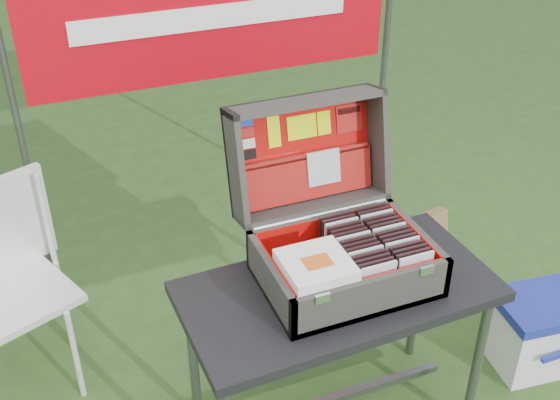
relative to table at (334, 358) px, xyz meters
name	(u,v)px	position (x,y,z in m)	size (l,w,h in m)	color
table	(334,358)	(0.00, 0.00, 0.00)	(1.08, 0.54, 0.68)	black
table_top	(338,291)	(0.00, 0.00, 0.32)	(1.08, 0.54, 0.04)	black
table_leg_fr	(477,365)	(0.48, -0.21, -0.02)	(0.04, 0.04, 0.64)	#59595B
table_leg_bl	(193,359)	(-0.48, 0.21, -0.02)	(0.04, 0.04, 0.64)	#59595B
table_leg_br	(417,296)	(0.48, 0.21, -0.02)	(0.04, 0.04, 0.64)	#59595B
table_brace	(332,399)	(0.00, 0.00, -0.22)	(0.93, 0.03, 0.03)	#59595B
suitcase	(340,208)	(0.03, 0.08, 0.61)	(0.57, 0.57, 0.54)	#514F49
suitcase_base_bottom	(345,279)	(0.03, 0.02, 0.35)	(0.57, 0.41, 0.02)	#514F49
suitcase_base_wall_front	(373,298)	(0.03, -0.17, 0.42)	(0.57, 0.02, 0.15)	#514F49
suitcase_base_wall_back	(322,234)	(0.03, 0.21, 0.42)	(0.57, 0.02, 0.15)	#514F49
suitcase_base_wall_left	(270,283)	(-0.24, 0.02, 0.42)	(0.02, 0.41, 0.15)	#514F49
suitcase_base_wall_right	(416,246)	(0.31, 0.02, 0.42)	(0.02, 0.41, 0.15)	#514F49
suitcase_liner_floor	(345,276)	(0.03, 0.02, 0.36)	(0.53, 0.37, 0.01)	red
suitcase_latch_left	(322,298)	(-0.15, -0.19, 0.48)	(0.05, 0.01, 0.03)	silver
suitcase_latch_right	(427,270)	(0.22, -0.19, 0.48)	(0.05, 0.01, 0.03)	silver
suitcase_hinge	(321,214)	(0.03, 0.22, 0.49)	(0.02, 0.02, 0.52)	silver
suitcase_lid_back	(301,150)	(0.03, 0.41, 0.66)	(0.57, 0.41, 0.02)	#514F49
suitcase_lid_rim_far	(305,101)	(0.03, 0.39, 0.86)	(0.57, 0.02, 0.15)	#514F49
suitcase_lid_rim_near	(312,205)	(0.03, 0.30, 0.49)	(0.57, 0.02, 0.15)	#514F49
suitcase_lid_rim_left	(236,169)	(-0.24, 0.34, 0.68)	(0.02, 0.41, 0.15)	#514F49
suitcase_lid_rim_right	(377,141)	(0.31, 0.34, 0.68)	(0.02, 0.41, 0.15)	#514F49
suitcase_lid_liner	(303,151)	(0.03, 0.39, 0.66)	(0.53, 0.36, 0.01)	red
suitcase_liner_wall_front	(371,293)	(0.03, -0.16, 0.43)	(0.53, 0.01, 0.13)	red
suitcase_liner_wall_back	(324,233)	(0.03, 0.20, 0.43)	(0.53, 0.01, 0.13)	red
suitcase_liner_wall_left	(274,279)	(-0.23, 0.02, 0.43)	(0.01, 0.37, 0.13)	red
suitcase_liner_wall_right	(412,244)	(0.29, 0.02, 0.43)	(0.01, 0.37, 0.13)	red
suitcase_lid_pocket	(307,177)	(0.03, 0.36, 0.58)	(0.51, 0.16, 0.03)	#A11813
suitcase_pocket_edge	(306,156)	(0.03, 0.37, 0.66)	(0.50, 0.02, 0.02)	#A11813
suitcase_pocket_cd	(324,167)	(0.09, 0.34, 0.61)	(0.13, 0.13, 0.01)	silver
lid_sticker_cc_a	(245,122)	(-0.18, 0.42, 0.81)	(0.06, 0.03, 0.00)	#1933B2
lid_sticker_cc_b	(246,133)	(-0.18, 0.41, 0.77)	(0.06, 0.03, 0.00)	#B21815
lid_sticker_cc_c	(247,144)	(-0.18, 0.40, 0.73)	(0.06, 0.03, 0.00)	white
lid_sticker_cc_d	(249,155)	(-0.18, 0.39, 0.69)	(0.06, 0.03, 0.00)	black
lid_card_neon_tall	(274,132)	(-0.08, 0.41, 0.76)	(0.05, 0.11, 0.00)	#E4FD06
lid_card_neon_main	(302,127)	(0.03, 0.41, 0.76)	(0.11, 0.09, 0.00)	#E4FD06
lid_card_neon_small	(324,123)	(0.12, 0.41, 0.76)	(0.05, 0.09, 0.00)	#E4FD06
lid_sticker_band	(349,118)	(0.22, 0.41, 0.76)	(0.10, 0.10, 0.00)	#B21815
lid_sticker_band_bar	(349,110)	(0.22, 0.42, 0.79)	(0.09, 0.02, 0.00)	black
cd_left_0	(378,283)	(0.07, -0.14, 0.44)	(0.13, 0.01, 0.15)	silver
cd_left_1	(374,279)	(0.07, -0.12, 0.44)	(0.13, 0.01, 0.15)	black
cd_left_2	(371,275)	(0.07, -0.09, 0.44)	(0.13, 0.01, 0.15)	black
cd_left_3	(368,271)	(0.07, -0.07, 0.44)	(0.13, 0.01, 0.15)	black
cd_left_4	(365,267)	(0.07, -0.05, 0.44)	(0.13, 0.01, 0.15)	silver
cd_left_5	(362,263)	(0.07, -0.03, 0.44)	(0.13, 0.01, 0.15)	black
cd_left_6	(358,259)	(0.07, 0.00, 0.44)	(0.13, 0.01, 0.15)	black
cd_left_7	(355,256)	(0.07, 0.02, 0.44)	(0.13, 0.01, 0.15)	black
cd_left_8	(352,252)	(0.07, 0.04, 0.44)	(0.13, 0.01, 0.15)	silver
cd_left_9	(349,248)	(0.07, 0.06, 0.44)	(0.13, 0.01, 0.15)	black
cd_left_10	(346,245)	(0.07, 0.09, 0.44)	(0.13, 0.01, 0.15)	black
cd_left_11	(344,241)	(0.07, 0.11, 0.44)	(0.13, 0.01, 0.15)	black
cd_left_12	(341,238)	(0.07, 0.13, 0.44)	(0.13, 0.01, 0.15)	silver
cd_left_13	(338,234)	(0.07, 0.15, 0.44)	(0.13, 0.01, 0.15)	black
cd_left_14	(335,231)	(0.07, 0.18, 0.44)	(0.13, 0.01, 0.15)	black
cd_right_0	(415,273)	(0.21, -0.14, 0.44)	(0.13, 0.01, 0.15)	silver
cd_right_1	(411,269)	(0.21, -0.12, 0.44)	(0.13, 0.01, 0.15)	black
cd_right_2	(408,265)	(0.21, -0.09, 0.44)	(0.13, 0.01, 0.15)	black
cd_right_3	(404,261)	(0.21, -0.07, 0.44)	(0.13, 0.01, 0.15)	black
cd_right_4	(401,258)	(0.21, -0.05, 0.44)	(0.13, 0.01, 0.15)	silver
cd_right_5	(398,254)	(0.21, -0.03, 0.44)	(0.13, 0.01, 0.15)	black
cd_right_6	(394,250)	(0.21, 0.00, 0.44)	(0.13, 0.01, 0.15)	black
cd_right_7	(391,247)	(0.21, 0.02, 0.44)	(0.13, 0.01, 0.15)	black
cd_right_8	(388,243)	(0.21, 0.04, 0.44)	(0.13, 0.01, 0.15)	silver
cd_right_9	(385,240)	(0.21, 0.06, 0.44)	(0.13, 0.01, 0.15)	black
cd_right_10	(381,236)	(0.21, 0.09, 0.44)	(0.13, 0.01, 0.15)	black
cd_right_11	(378,233)	(0.21, 0.11, 0.44)	(0.13, 0.01, 0.15)	black
cd_right_12	(375,230)	(0.21, 0.13, 0.44)	(0.13, 0.01, 0.15)	silver
cd_right_13	(372,226)	(0.21, 0.15, 0.44)	(0.13, 0.01, 0.15)	black
cd_right_14	(369,223)	(0.21, 0.18, 0.44)	(0.13, 0.01, 0.15)	black
songbook_0	(316,268)	(-0.12, -0.06, 0.49)	(0.22, 0.22, 0.01)	white
songbook_1	(316,267)	(-0.12, -0.06, 0.50)	(0.22, 0.22, 0.01)	white
songbook_2	(316,266)	(-0.12, -0.06, 0.50)	(0.22, 0.22, 0.01)	white
songbook_3	(316,265)	(-0.12, -0.06, 0.51)	(0.22, 0.22, 0.01)	white
songbook_4	(316,263)	(-0.12, -0.06, 0.51)	(0.22, 0.22, 0.01)	white
songbook_5	(316,262)	(-0.12, -0.06, 0.52)	(0.22, 0.22, 0.01)	white
songbook_6	(316,261)	(-0.12, -0.06, 0.52)	(0.22, 0.22, 0.01)	white
songbook_graphic	(317,262)	(-0.12, -0.07, 0.53)	(0.09, 0.07, 0.00)	#D85919
cooler	(539,331)	(0.95, -0.03, -0.17)	(0.38, 0.29, 0.33)	white
cooler_body	(538,335)	(0.95, -0.03, -0.19)	(0.36, 0.27, 0.29)	white
cooler_lid	(546,305)	(0.95, -0.03, -0.03)	(0.38, 0.29, 0.05)	navy
chair	(17,299)	(-1.05, 0.67, 0.09)	(0.39, 0.43, 0.86)	silver
chair_seat	(17,297)	(-1.05, 0.67, 0.10)	(0.39, 0.39, 0.03)	silver
chair_backrest	(2,226)	(-1.05, 0.85, 0.32)	(0.39, 0.03, 0.41)	silver
chair_leg_fr	(76,355)	(-0.89, 0.50, -0.12)	(0.02, 0.02, 0.44)	silver
chair_leg_br	(64,304)	(-0.89, 0.83, -0.12)	(0.02, 0.02, 0.44)	silver
chair_upright_right	(46,219)	(-0.89, 0.85, 0.31)	(0.02, 0.02, 0.41)	silver
cardboard_box	(417,254)	(0.74, 0.61, -0.15)	(0.36, 0.06, 0.38)	#8E6D4A
banner_post_left	(23,146)	(-0.92, 1.13, 0.51)	(0.03, 0.03, 1.70)	#59595B
banner_post_right	(382,85)	(0.78, 1.13, 0.51)	(0.03, 0.03, 1.70)	#59595B
banner	(213,16)	(-0.07, 1.12, 0.96)	(1.60, 0.01, 0.55)	#AC0310
banner_text	(214,17)	(-0.07, 1.11, 0.96)	(1.20, 0.00, 0.10)	white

